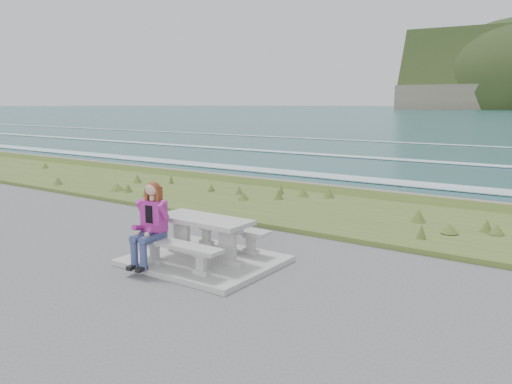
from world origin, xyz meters
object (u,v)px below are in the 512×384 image
Objects in this scene: picnic_table at (204,227)px; bench_seaward at (228,231)px; bench_landward at (177,248)px; seated_woman at (149,235)px.

picnic_table is 1.00× the size of bench_seaward.
bench_landward is at bearing -90.00° from bench_seaward.
bench_seaward is (0.00, 1.40, 0.00)m from bench_landward.
picnic_table is 0.74m from bench_landward.
picnic_table is 1.00× the size of bench_landward.
seated_woman is at bearing -108.96° from bench_seaward.
picnic_table is at bearing 90.00° from bench_landward.
bench_seaward is 1.64m from seated_woman.
picnic_table is 0.74m from bench_seaward.
picnic_table is 0.99m from seated_woman.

